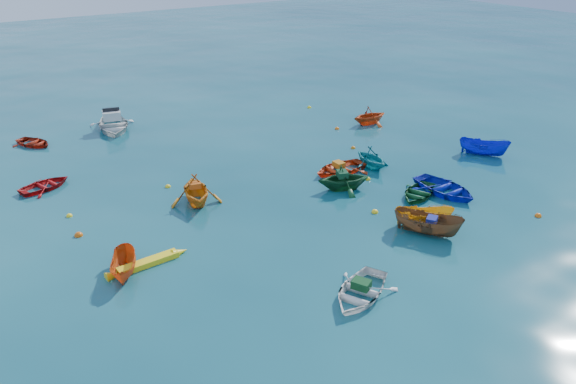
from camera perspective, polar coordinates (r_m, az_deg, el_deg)
ground at (r=25.86m, az=6.23°, el=-4.71°), size 160.00×160.00×0.00m
dinghy_white_near at (r=22.12m, az=7.28°, el=-10.49°), size 4.00×3.57×0.68m
sampan_brown_mid at (r=26.87m, az=13.93°, el=-4.14°), size 2.67×3.36×1.24m
dinghy_blue_se at (r=31.16m, az=15.57°, el=-0.11°), size 2.75×3.77×0.77m
dinghy_orange_w at (r=29.39m, az=-9.29°, el=-1.05°), size 3.46×3.74×1.62m
sampan_yellow_mid at (r=27.59m, az=13.52°, el=-3.29°), size 2.86×2.54×1.08m
dinghy_green_e at (r=30.46m, az=13.05°, el=-0.41°), size 3.48×3.06×0.60m
dinghy_cyan_se at (r=33.70m, az=8.37°, el=2.53°), size 2.40×2.73×1.36m
dinghy_red_nw at (r=33.31m, az=-23.39°, el=0.35°), size 3.20×2.67×0.57m
sampan_orange_n at (r=24.14m, az=-16.19°, el=-8.04°), size 1.93×2.75×1.00m
dinghy_green_n at (r=30.62m, az=5.63°, el=0.29°), size 3.52×3.31×1.48m
dinghy_red_ne at (r=32.77m, az=5.28°, el=2.03°), size 3.36×2.41×0.69m
sampan_blue_far at (r=37.24m, az=19.18°, el=3.59°), size 2.65×3.15×1.17m
dinghy_red_far at (r=40.36m, az=-24.38°, el=4.35°), size 2.98×3.30×0.56m
dinghy_orange_far at (r=41.43m, az=8.25°, el=6.88°), size 2.85×2.50×1.42m
kayak_yellow at (r=24.53m, az=-13.98°, el=-7.19°), size 3.38×0.67×0.33m
motorboat_white at (r=41.57m, az=-17.29°, el=6.05°), size 4.09×4.99×1.50m
tarp_green_a at (r=21.91m, az=7.45°, el=-9.27°), size 0.76×0.84×0.33m
tarp_blue_a at (r=26.50m, az=14.41°, el=-2.77°), size 0.72×0.67×0.28m
tarp_orange_a at (r=29.03m, az=-9.43°, el=0.69°), size 0.70×0.60×0.29m
tarp_green_b at (r=30.22m, az=5.52°, el=1.83°), size 0.74×0.83×0.33m
tarp_orange_b at (r=32.52m, az=5.18°, el=2.81°), size 0.50×0.66×0.32m
buoy_ye_a at (r=28.32m, az=8.81°, el=-2.07°), size 0.35×0.35×0.35m
buoy_or_b at (r=30.24m, az=24.06°, el=-2.27°), size 0.34×0.34×0.34m
buoy_ye_b at (r=29.64m, az=-21.33°, el=-2.32°), size 0.30×0.30×0.30m
buoy_or_c at (r=27.66m, az=-20.49°, el=-4.19°), size 0.39×0.39×0.39m
buoy_ye_c at (r=31.97m, az=8.11°, el=1.26°), size 0.31×0.31×0.31m
buoy_or_d at (r=40.01m, az=5.00°, el=6.39°), size 0.32×0.32×0.32m
buoy_ye_d at (r=31.42m, az=-12.10°, el=0.50°), size 0.32×0.32×0.32m
buoy_or_e at (r=36.50m, az=6.64°, el=4.44°), size 0.30×0.30×0.30m
buoy_ye_e at (r=44.85m, az=2.17°, el=8.54°), size 0.32×0.32×0.32m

